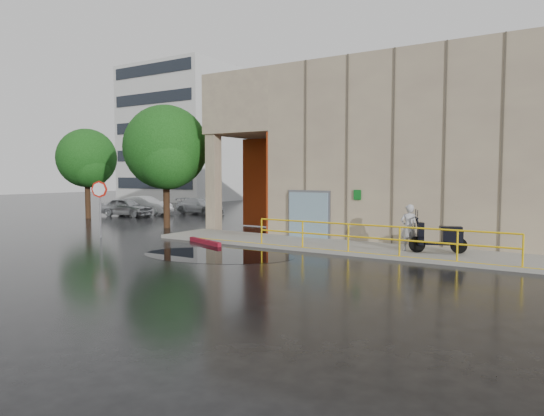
{
  "coord_description": "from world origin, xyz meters",
  "views": [
    {
      "loc": [
        10.26,
        -13.25,
        2.97
      ],
      "look_at": [
        0.1,
        3.0,
        1.63
      ],
      "focal_mm": 32.0,
      "sensor_mm": 36.0,
      "label": 1
    }
  ],
  "objects": [
    {
      "name": "building",
      "position": [
        5.1,
        10.98,
        4.21
      ],
      "size": [
        20.0,
        10.17,
        8.0
      ],
      "color": "gray",
      "rests_on": "ground"
    },
    {
      "name": "puddle",
      "position": [
        -0.78,
        0.65,
        0.0
      ],
      "size": [
        6.5,
        5.04,
        0.01
      ],
      "primitive_type": "cube",
      "rotation": [
        0.0,
        0.0,
        0.29
      ],
      "color": "black",
      "rests_on": "ground"
    },
    {
      "name": "car_b",
      "position": [
        -16.64,
        12.04,
        0.67
      ],
      "size": [
        4.27,
        2.21,
        1.34
      ],
      "primitive_type": "imported",
      "rotation": [
        0.0,
        0.0,
        1.77
      ],
      "color": "white",
      "rests_on": "ground"
    },
    {
      "name": "tree_near",
      "position": [
        -8.68,
        6.16,
        4.26
      ],
      "size": [
        4.6,
        4.6,
        6.74
      ],
      "rotation": [
        0.0,
        0.0,
        -0.15
      ],
      "color": "black",
      "rests_on": "ground"
    },
    {
      "name": "distant_building",
      "position": [
        -28.0,
        27.98,
        7.5
      ],
      "size": [
        12.0,
        8.08,
        15.0
      ],
      "color": "silver",
      "rests_on": "ground"
    },
    {
      "name": "tree_far",
      "position": [
        -17.37,
        7.71,
        3.88
      ],
      "size": [
        3.91,
        3.91,
        6.0
      ],
      "rotation": [
        0.0,
        0.0,
        0.41
      ],
      "color": "black",
      "rests_on": "ground"
    },
    {
      "name": "stop_sign",
      "position": [
        -8.55,
        1.62,
        1.93
      ],
      "size": [
        0.75,
        0.36,
        2.66
      ],
      "rotation": [
        0.0,
        0.0,
        0.02
      ],
      "color": "slate",
      "rests_on": "ground"
    },
    {
      "name": "sidewalk",
      "position": [
        4.0,
        4.5,
        0.07
      ],
      "size": [
        20.0,
        3.0,
        0.15
      ],
      "primitive_type": "cube",
      "color": "gray",
      "rests_on": "ground"
    },
    {
      "name": "red_curb",
      "position": [
        -3.05,
        2.62,
        0.09
      ],
      "size": [
        2.31,
        1.02,
        0.18
      ],
      "primitive_type": "cube",
      "rotation": [
        0.0,
        0.0,
        -0.36
      ],
      "color": "maroon",
      "rests_on": "ground"
    },
    {
      "name": "scooter",
      "position": [
        6.2,
        4.48,
        1.04
      ],
      "size": [
        2.05,
        1.35,
        1.55
      ],
      "rotation": [
        0.0,
        0.0,
        0.4
      ],
      "color": "black",
      "rests_on": "sidewalk"
    },
    {
      "name": "person",
      "position": [
        5.13,
        4.43,
        1.01
      ],
      "size": [
        0.75,
        0.7,
        1.72
      ],
      "primitive_type": "imported",
      "rotation": [
        0.0,
        0.0,
        3.79
      ],
      "color": "#ADADB1",
      "rests_on": "sidewalk"
    },
    {
      "name": "ground",
      "position": [
        0.0,
        0.0,
        0.0
      ],
      "size": [
        120.0,
        120.0,
        0.0
      ],
      "primitive_type": "plane",
      "color": "black",
      "rests_on": "ground"
    },
    {
      "name": "guardrail",
      "position": [
        4.25,
        3.15,
        0.68
      ],
      "size": [
        9.56,
        0.06,
        1.03
      ],
      "color": "yellow",
      "rests_on": "sidewalk"
    },
    {
      "name": "car_c",
      "position": [
        -13.53,
        14.59,
        0.59
      ],
      "size": [
        4.14,
        1.92,
        1.17
      ],
      "primitive_type": "imported",
      "rotation": [
        0.0,
        0.0,
        1.5
      ],
      "color": "#B2B6BA",
      "rests_on": "ground"
    },
    {
      "name": "car_a",
      "position": [
        -16.54,
        10.22,
        0.65
      ],
      "size": [
        3.98,
        2.03,
        1.3
      ],
      "primitive_type": "imported",
      "rotation": [
        0.0,
        0.0,
        1.7
      ],
      "color": "#BABEC3",
      "rests_on": "ground"
    }
  ]
}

